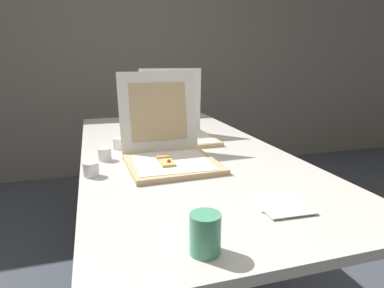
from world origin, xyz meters
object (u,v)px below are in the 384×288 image
at_px(pizza_box_front, 169,151).
at_px(cup_white_near_center, 105,154).
at_px(pizza_box_middle, 178,130).
at_px(cup_white_mid, 119,144).
at_px(cup_printed_front, 205,234).
at_px(napkin_pile, 280,205).
at_px(table, 180,157).
at_px(cup_white_near_left, 91,169).
at_px(cup_white_far, 135,131).

relative_size(pizza_box_front, cup_white_near_center, 7.45).
bearing_deg(pizza_box_middle, cup_white_mid, -164.92).
xyz_separation_m(cup_printed_front, napkin_pile, (0.31, 0.17, -0.05)).
bearing_deg(table, pizza_box_front, -115.48).
height_order(table, pizza_box_middle, pizza_box_middle).
height_order(cup_white_near_left, cup_printed_front, cup_printed_front).
xyz_separation_m(table, napkin_pile, (0.12, -0.77, 0.05)).
relative_size(pizza_box_middle, cup_white_near_center, 6.51).
height_order(pizza_box_middle, napkin_pile, pizza_box_middle).
height_order(cup_white_near_center, cup_white_mid, same).
bearing_deg(pizza_box_front, cup_printed_front, -98.57).
bearing_deg(cup_white_near_left, cup_white_far, 68.87).
bearing_deg(cup_white_mid, pizza_box_front, -58.28).
bearing_deg(cup_white_near_center, table, 15.04).
bearing_deg(pizza_box_middle, cup_printed_front, -103.05).
xyz_separation_m(pizza_box_middle, napkin_pile, (0.08, -0.95, -0.05)).
xyz_separation_m(pizza_box_front, pizza_box_middle, (0.15, 0.41, 0.00)).
bearing_deg(napkin_pile, pizza_box_front, 113.25).
relative_size(cup_white_near_left, cup_white_mid, 1.00).
relative_size(pizza_box_front, cup_white_far, 7.45).
relative_size(pizza_box_middle, napkin_pile, 2.13).
bearing_deg(cup_white_far, pizza_box_front, -83.24).
distance_m(cup_white_mid, cup_printed_front, 1.03).
relative_size(table, cup_printed_front, 21.14).
bearing_deg(cup_printed_front, napkin_pile, 29.27).
xyz_separation_m(table, cup_white_near_left, (-0.44, -0.31, 0.08)).
bearing_deg(pizza_box_front, pizza_box_middle, 67.99).
distance_m(pizza_box_front, cup_white_far, 0.60).
height_order(table, cup_white_near_center, cup_white_near_center).
height_order(table, cup_printed_front, cup_printed_front).
relative_size(cup_white_near_center, cup_white_near_left, 1.00).
distance_m(pizza_box_front, cup_white_mid, 0.37).
distance_m(pizza_box_front, cup_white_near_left, 0.34).
xyz_separation_m(cup_white_far, cup_white_mid, (-0.12, -0.29, 0.00)).
xyz_separation_m(pizza_box_front, cup_white_far, (-0.07, 0.60, -0.03)).
bearing_deg(cup_white_far, pizza_box_middle, -39.89).
xyz_separation_m(cup_white_mid, cup_printed_front, (0.12, -1.02, 0.02)).
relative_size(cup_white_near_center, napkin_pile, 0.33).
height_order(cup_white_mid, cup_printed_front, cup_printed_front).
xyz_separation_m(table, cup_white_near_center, (-0.38, -0.10, 0.08)).
bearing_deg(cup_white_far, cup_white_near_left, -111.13).
xyz_separation_m(pizza_box_middle, cup_white_far, (-0.22, 0.18, -0.03)).
height_order(table, napkin_pile, napkin_pile).
height_order(pizza_box_front, cup_white_mid, pizza_box_front).
xyz_separation_m(table, cup_white_far, (-0.18, 0.37, 0.08)).
xyz_separation_m(cup_white_near_center, cup_white_far, (0.20, 0.47, 0.00)).
xyz_separation_m(pizza_box_middle, cup_white_mid, (-0.34, -0.10, -0.03)).
bearing_deg(cup_white_near_center, cup_white_mid, 66.93).
distance_m(pizza_box_front, pizza_box_middle, 0.44).
distance_m(pizza_box_middle, napkin_pile, 0.96).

